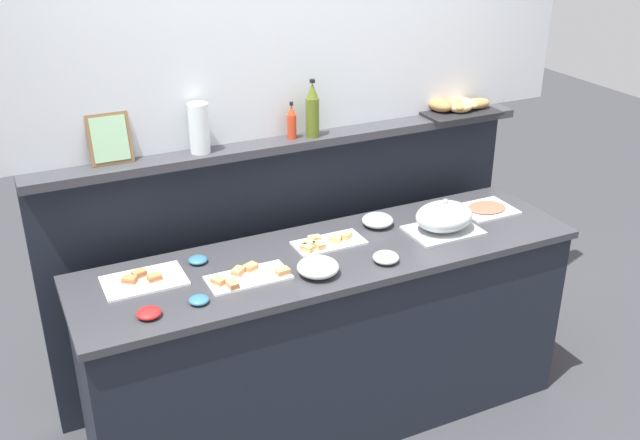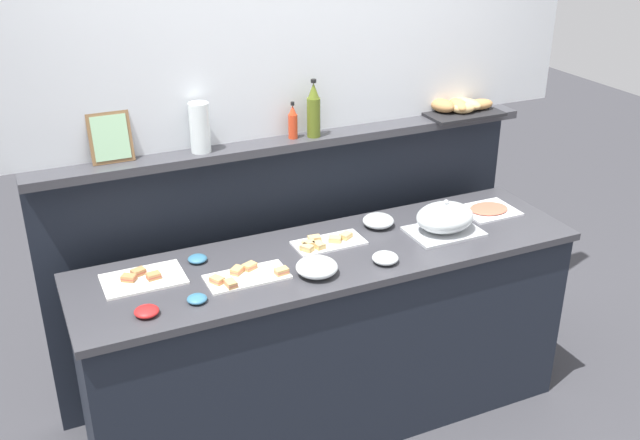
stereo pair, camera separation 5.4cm
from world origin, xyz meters
name	(u,v)px [view 1 (the left image)]	position (x,y,z in m)	size (l,w,h in m)	color
ground_plane	(284,354)	(0.00, 0.60, 0.00)	(12.00, 12.00, 0.00)	#38383D
buffet_counter	(331,339)	(0.00, 0.00, 0.47)	(2.32, 0.63, 0.94)	black
back_ledge_unit	(290,252)	(0.00, 0.49, 0.71)	(2.47, 0.22, 1.35)	black
sandwich_platter_side	(247,277)	(-0.43, -0.06, 0.95)	(0.35, 0.17, 0.04)	white
sandwich_platter_rear	(144,280)	(-0.83, 0.10, 0.95)	(0.34, 0.22, 0.04)	white
sandwich_platter_front	(326,242)	(0.01, 0.08, 0.95)	(0.33, 0.16, 0.04)	white
cold_cuts_platter	(487,209)	(0.91, 0.07, 0.95)	(0.27, 0.23, 0.02)	silver
serving_cloche	(444,218)	(0.57, -0.04, 1.01)	(0.34, 0.24, 0.17)	#B7BABF
glass_bowl_large	(378,221)	(0.32, 0.15, 0.97)	(0.15, 0.15, 0.06)	silver
glass_bowl_medium	(318,268)	(-0.14, -0.16, 0.97)	(0.18, 0.18, 0.07)	silver
glass_bowl_small	(386,258)	(0.17, -0.18, 0.96)	(0.12, 0.12, 0.05)	silver
condiment_bowl_red	(149,313)	(-0.87, -0.17, 0.96)	(0.10, 0.10, 0.03)	red
condiment_bowl_teal	(199,300)	(-0.67, -0.16, 0.95)	(0.08, 0.08, 0.03)	teal
condiment_bowl_cream	(198,260)	(-0.57, 0.17, 0.95)	(0.08, 0.08, 0.03)	teal
olive_oil_bottle	(312,111)	(0.09, 0.40, 1.48)	(0.06, 0.06, 0.28)	#56661E
hot_sauce_bottle	(292,123)	(-0.01, 0.42, 1.43)	(0.04, 0.04, 0.18)	red
bread_basket	(458,107)	(0.93, 0.41, 1.39)	(0.40, 0.26, 0.08)	black
framed_picture	(110,139)	(-0.84, 0.45, 1.46)	(0.18, 0.06, 0.22)	brown
water_carafe	(199,128)	(-0.45, 0.41, 1.46)	(0.09, 0.09, 0.23)	silver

